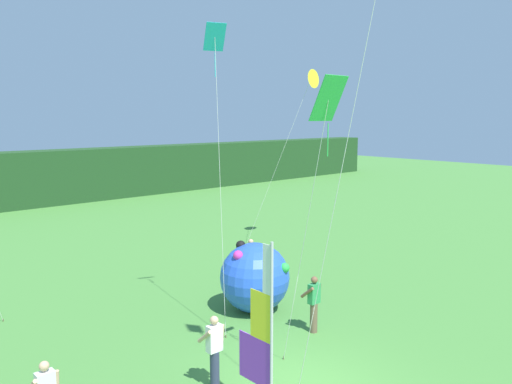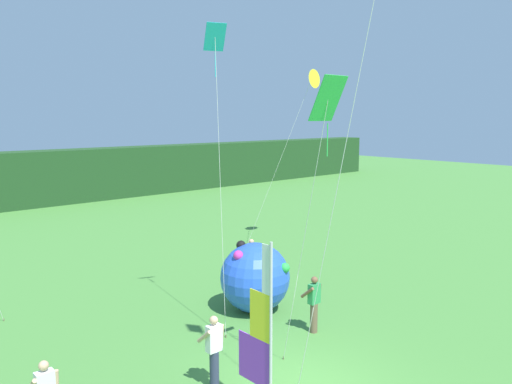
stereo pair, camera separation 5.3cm
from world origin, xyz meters
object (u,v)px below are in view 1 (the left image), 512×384
Objects in this scene: inflatable_balloon at (255,277)px; kite_green_diamond_3 at (327,111)px; person_near_banner at (251,258)px; person_mid_field at (214,350)px; banner_flag at (262,334)px; kite_cyan_diamond_4 at (216,56)px; person_far_right at (314,303)px; kite_yellow_delta_1 at (311,80)px.

inflatable_balloon is 7.45m from kite_green_diamond_3.
person_near_banner is 8.02m from person_mid_field.
banner_flag is 7.94m from kite_cyan_diamond_4.
person_far_right is 6.46m from kite_green_diamond_3.
inflatable_balloon is 0.27× the size of kite_yellow_delta_1.
kite_green_diamond_3 reaches higher than banner_flag.
person_far_right is at bearing 27.87° from banner_flag.
kite_green_diamond_3 is at bearing -46.91° from person_mid_field.
person_far_right is 7.63m from kite_cyan_diamond_4.
person_near_banner is 0.71× the size of inflatable_balloon.
inflatable_balloon is (3.93, 2.97, 0.18)m from person_mid_field.
person_near_banner is 9.23m from kite_yellow_delta_1.
inflatable_balloon is at bearing -129.32° from person_near_banner.
person_mid_field reaches higher than person_near_banner.
banner_flag is 0.54× the size of kite_green_diamond_3.
person_mid_field is at bearing -129.32° from kite_cyan_diamond_4.
kite_yellow_delta_1 is (7.36, 6.87, 7.07)m from person_far_right.
banner_flag is 1.68× the size of inflatable_balloon.
person_near_banner is at bearing 50.68° from inflatable_balloon.
inflatable_balloon is (-2.00, -2.44, 0.26)m from person_near_banner.
person_far_right is at bearing -110.68° from person_near_banner.
kite_cyan_diamond_4 reaches higher than person_near_banner.
kite_yellow_delta_1 is 0.95× the size of kite_cyan_diamond_4.
person_mid_field is 1.05× the size of person_far_right.
kite_cyan_diamond_4 is (-1.55, -0.06, 6.83)m from inflatable_balloon.
kite_green_diamond_3 is (-2.25, -4.77, 5.27)m from inflatable_balloon.
kite_green_diamond_3 is (1.68, -1.80, 5.45)m from person_mid_field.
person_far_right is (4.07, 2.15, -0.94)m from banner_flag.
person_mid_field is 0.20× the size of kite_cyan_diamond_4.
kite_yellow_delta_1 is at bearing 26.54° from kite_cyan_diamond_4.
banner_flag is at bearing -152.13° from person_far_right.
person_mid_field is 0.77× the size of inflatable_balloon.
person_mid_field is at bearing -142.90° from inflatable_balloon.
kite_green_diamond_3 is at bearing -7.70° from banner_flag.
person_mid_field is 5.98m from kite_green_diamond_3.
person_near_banner is at bearing -159.81° from kite_yellow_delta_1.
person_near_banner is at bearing 49.82° from banner_flag.
kite_yellow_delta_1 is at bearing 20.19° from person_near_banner.
banner_flag reaches higher than person_near_banner.
kite_cyan_diamond_4 is at bearing 126.44° from person_far_right.
banner_flag is 2.27× the size of person_far_right.
kite_cyan_diamond_4 is at bearing 62.28° from banner_flag.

